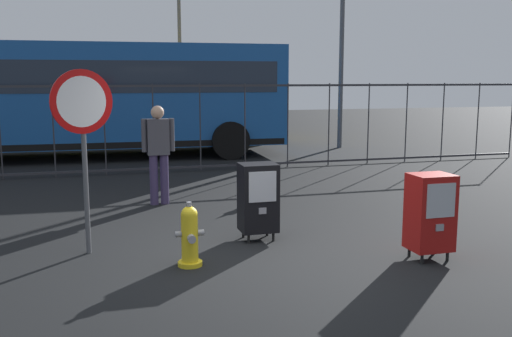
{
  "coord_description": "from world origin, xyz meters",
  "views": [
    {
      "loc": [
        -1.81,
        -6.23,
        2.13
      ],
      "look_at": [
        0.3,
        1.2,
        0.9
      ],
      "focal_mm": 40.13,
      "sensor_mm": 36.0,
      "label": 1
    }
  ],
  "objects_px": {
    "bus_far": "(124,90)",
    "street_light_near_right": "(179,6)",
    "fire_hydrant": "(190,236)",
    "street_light_near_left": "(342,23)",
    "bus_near": "(85,94)",
    "traffic_cone": "(256,189)",
    "newspaper_box_secondary": "(258,197)",
    "newspaper_box_primary": "(430,212)",
    "stop_sign": "(83,123)",
    "pedestrian": "(158,149)"
  },
  "relations": [
    {
      "from": "stop_sign",
      "to": "pedestrian",
      "type": "distance_m",
      "value": 2.87
    },
    {
      "from": "fire_hydrant",
      "to": "newspaper_box_secondary",
      "type": "distance_m",
      "value": 1.35
    },
    {
      "from": "fire_hydrant",
      "to": "street_light_near_left",
      "type": "height_order",
      "value": "street_light_near_left"
    },
    {
      "from": "stop_sign",
      "to": "street_light_near_right",
      "type": "bearing_deg",
      "value": 77.24
    },
    {
      "from": "newspaper_box_primary",
      "to": "street_light_near_left",
      "type": "distance_m",
      "value": 11.44
    },
    {
      "from": "newspaper_box_primary",
      "to": "newspaper_box_secondary",
      "type": "xyz_separation_m",
      "value": [
        -1.71,
        1.35,
        0.0
      ]
    },
    {
      "from": "newspaper_box_primary",
      "to": "street_light_near_right",
      "type": "distance_m",
      "value": 16.76
    },
    {
      "from": "bus_near",
      "to": "street_light_near_left",
      "type": "bearing_deg",
      "value": 3.95
    },
    {
      "from": "newspaper_box_secondary",
      "to": "newspaper_box_primary",
      "type": "bearing_deg",
      "value": -38.22
    },
    {
      "from": "traffic_cone",
      "to": "bus_far",
      "type": "xyz_separation_m",
      "value": [
        -1.56,
        10.96,
        1.45
      ]
    },
    {
      "from": "newspaper_box_primary",
      "to": "street_light_near_right",
      "type": "relative_size",
      "value": 0.12
    },
    {
      "from": "fire_hydrant",
      "to": "street_light_near_left",
      "type": "distance_m",
      "value": 12.19
    },
    {
      "from": "traffic_cone",
      "to": "street_light_near_left",
      "type": "relative_size",
      "value": 0.08
    },
    {
      "from": "fire_hydrant",
      "to": "street_light_near_right",
      "type": "height_order",
      "value": "street_light_near_right"
    },
    {
      "from": "fire_hydrant",
      "to": "pedestrian",
      "type": "distance_m",
      "value": 3.4
    },
    {
      "from": "stop_sign",
      "to": "bus_near",
      "type": "relative_size",
      "value": 0.21
    },
    {
      "from": "fire_hydrant",
      "to": "traffic_cone",
      "type": "height_order",
      "value": "fire_hydrant"
    },
    {
      "from": "newspaper_box_secondary",
      "to": "pedestrian",
      "type": "bearing_deg",
      "value": 111.89
    },
    {
      "from": "newspaper_box_primary",
      "to": "stop_sign",
      "type": "distance_m",
      "value": 4.23
    },
    {
      "from": "newspaper_box_secondary",
      "to": "traffic_cone",
      "type": "xyz_separation_m",
      "value": [
        0.57,
        2.11,
        -0.31
      ]
    },
    {
      "from": "pedestrian",
      "to": "street_light_near_right",
      "type": "xyz_separation_m",
      "value": [
        2.22,
        12.35,
        3.81
      ]
    },
    {
      "from": "fire_hydrant",
      "to": "street_light_near_right",
      "type": "relative_size",
      "value": 0.09
    },
    {
      "from": "newspaper_box_secondary",
      "to": "bus_near",
      "type": "distance_m",
      "value": 9.17
    },
    {
      "from": "newspaper_box_secondary",
      "to": "pedestrian",
      "type": "height_order",
      "value": "pedestrian"
    },
    {
      "from": "bus_near",
      "to": "stop_sign",
      "type": "bearing_deg",
      "value": -87.45
    },
    {
      "from": "pedestrian",
      "to": "bus_far",
      "type": "xyz_separation_m",
      "value": [
        0.03,
        10.54,
        0.76
      ]
    },
    {
      "from": "stop_sign",
      "to": "pedestrian",
      "type": "height_order",
      "value": "stop_sign"
    },
    {
      "from": "newspaper_box_secondary",
      "to": "pedestrian",
      "type": "relative_size",
      "value": 0.61
    },
    {
      "from": "stop_sign",
      "to": "pedestrian",
      "type": "relative_size",
      "value": 1.34
    },
    {
      "from": "bus_far",
      "to": "stop_sign",
      "type": "bearing_deg",
      "value": -87.98
    },
    {
      "from": "bus_near",
      "to": "street_light_near_right",
      "type": "height_order",
      "value": "street_light_near_right"
    },
    {
      "from": "traffic_cone",
      "to": "street_light_near_right",
      "type": "height_order",
      "value": "street_light_near_right"
    },
    {
      "from": "bus_far",
      "to": "street_light_near_right",
      "type": "distance_m",
      "value": 4.17
    },
    {
      "from": "stop_sign",
      "to": "bus_far",
      "type": "xyz_separation_m",
      "value": [
        1.18,
        13.09,
        0.11
      ]
    },
    {
      "from": "fire_hydrant",
      "to": "bus_far",
      "type": "height_order",
      "value": "bus_far"
    },
    {
      "from": "bus_far",
      "to": "street_light_near_left",
      "type": "xyz_separation_m",
      "value": [
        6.21,
        -4.0,
        2.04
      ]
    },
    {
      "from": "newspaper_box_primary",
      "to": "fire_hydrant",
      "type": "bearing_deg",
      "value": 169.22
    },
    {
      "from": "newspaper_box_secondary",
      "to": "fire_hydrant",
      "type": "bearing_deg",
      "value": -141.83
    },
    {
      "from": "traffic_cone",
      "to": "bus_far",
      "type": "relative_size",
      "value": 0.05
    },
    {
      "from": "newspaper_box_secondary",
      "to": "stop_sign",
      "type": "bearing_deg",
      "value": -179.41
    },
    {
      "from": "newspaper_box_secondary",
      "to": "street_light_near_right",
      "type": "distance_m",
      "value": 15.5
    },
    {
      "from": "newspaper_box_primary",
      "to": "stop_sign",
      "type": "relative_size",
      "value": 0.46
    },
    {
      "from": "stop_sign",
      "to": "street_light_near_right",
      "type": "distance_m",
      "value": 15.6
    },
    {
      "from": "newspaper_box_primary",
      "to": "traffic_cone",
      "type": "height_order",
      "value": "newspaper_box_primary"
    },
    {
      "from": "newspaper_box_primary",
      "to": "traffic_cone",
      "type": "relative_size",
      "value": 1.92
    },
    {
      "from": "fire_hydrant",
      "to": "stop_sign",
      "type": "distance_m",
      "value": 1.86
    },
    {
      "from": "stop_sign",
      "to": "street_light_near_left",
      "type": "bearing_deg",
      "value": 50.89
    },
    {
      "from": "fire_hydrant",
      "to": "newspaper_box_primary",
      "type": "bearing_deg",
      "value": -10.78
    },
    {
      "from": "newspaper_box_primary",
      "to": "newspaper_box_secondary",
      "type": "distance_m",
      "value": 2.18
    },
    {
      "from": "fire_hydrant",
      "to": "bus_far",
      "type": "bearing_deg",
      "value": 89.75
    }
  ]
}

